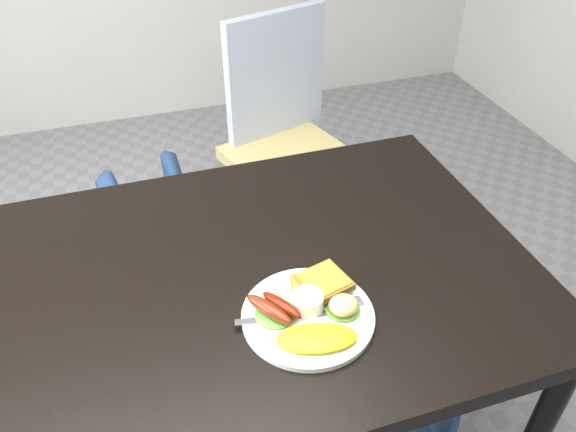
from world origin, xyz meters
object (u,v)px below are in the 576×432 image
(dining_table, at_px, (241,280))
(plate, at_px, (308,316))
(dining_chair, at_px, (291,160))
(person, at_px, (248,122))

(dining_table, height_order, plate, plate)
(dining_chair, bearing_deg, plate, -123.52)
(dining_chair, xyz_separation_m, person, (-0.22, -0.30, 0.35))
(dining_table, distance_m, plate, 0.18)
(dining_table, relative_size, plate, 4.86)
(dining_chair, height_order, plate, plate)
(dining_table, relative_size, dining_chair, 2.99)
(dining_table, xyz_separation_m, person, (0.16, 0.53, 0.07))
(plate, bearing_deg, dining_table, 120.24)
(dining_table, bearing_deg, dining_chair, 65.29)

